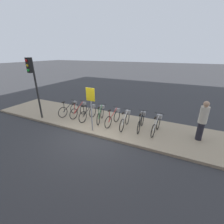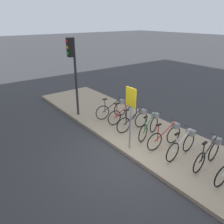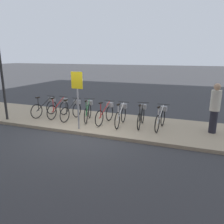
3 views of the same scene
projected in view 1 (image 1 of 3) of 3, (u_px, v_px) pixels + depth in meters
ground_plane at (94, 136)px, 7.09m from camera, size 120.00×120.00×0.00m
sidewalk at (108, 123)px, 8.30m from camera, size 14.64×2.95×0.12m
parked_bicycle_0 at (70, 108)px, 9.12m from camera, size 0.47×1.49×0.93m
parked_bicycle_1 at (80, 109)px, 8.92m from camera, size 0.46×1.51×0.93m
parked_bicycle_2 at (89, 112)px, 8.50m from camera, size 0.46×1.51×0.93m
parked_bicycle_3 at (101, 114)px, 8.31m from camera, size 0.57×1.46×0.93m
parked_bicycle_4 at (114, 117)px, 7.89m from camera, size 0.46×1.50×0.93m
parked_bicycle_5 at (125, 119)px, 7.59m from camera, size 0.46×1.51×0.93m
parked_bicycle_6 at (141, 121)px, 7.42m from camera, size 0.46×1.51×0.93m
parked_bicycle_7 at (157, 124)px, 7.07m from camera, size 0.46×1.51×0.93m
pedestrian at (203, 120)px, 6.28m from camera, size 0.34×0.34×1.77m
traffic_light at (33, 76)px, 7.88m from camera, size 0.24×0.40×3.35m
sign_post at (91, 102)px, 6.85m from camera, size 0.44×0.07×2.13m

